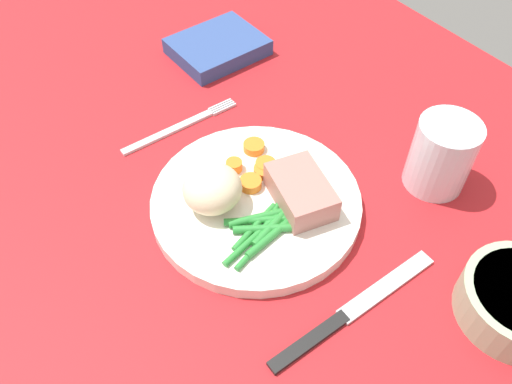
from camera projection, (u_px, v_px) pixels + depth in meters
dining_table at (241, 190)px, 62.39cm from camera, size 120.00×90.00×2.00cm
dinner_plate at (256, 202)px, 58.81cm from camera, size 23.46×23.46×1.60cm
meat_portion at (301, 191)px, 56.76cm from camera, size 9.18×7.12×3.12cm
mashed_potatoes at (212, 189)px, 55.86cm from camera, size 6.29×6.44×4.85cm
carrot_slices at (254, 166)px, 60.63cm from camera, size 7.06×6.43×1.19cm
green_beans at (264, 228)px, 55.05cm from camera, size 6.17×10.63×0.87cm
fork at (180, 127)px, 67.82cm from camera, size 1.44×16.60×0.40cm
knife at (351, 312)px, 50.72cm from camera, size 1.70×20.50×0.64cm
water_glass at (440, 159)px, 59.16cm from camera, size 6.99×6.99×8.68cm
napkin at (218, 47)px, 77.70cm from camera, size 10.71×13.05×2.33cm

